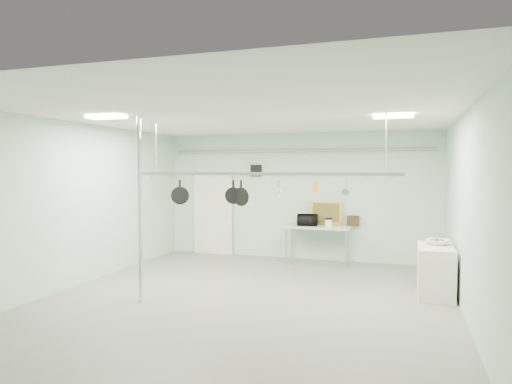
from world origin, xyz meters
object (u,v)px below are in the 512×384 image
(side_cabinet, at_px, (435,271))
(microwave, at_px, (307,220))
(fruit_bowl, at_px, (437,242))
(pot_rack, at_px, (262,172))
(skillet_mid, at_px, (233,192))
(skillet_right, at_px, (241,193))
(coffee_canister, at_px, (329,223))
(chrome_pole, at_px, (140,209))
(skillet_left, at_px, (180,192))
(prep_table, at_px, (318,229))

(side_cabinet, distance_m, microwave, 3.62)
(side_cabinet, xyz_separation_m, fruit_bowl, (0.03, 0.13, 0.50))
(pot_rack, height_order, skillet_mid, pot_rack)
(skillet_mid, bearing_deg, skillet_right, -16.33)
(pot_rack, distance_m, coffee_canister, 3.42)
(fruit_bowl, height_order, skillet_right, skillet_right)
(microwave, bearing_deg, skillet_mid, 70.94)
(microwave, height_order, fruit_bowl, microwave)
(pot_rack, distance_m, skillet_right, 0.54)
(chrome_pole, height_order, microwave, chrome_pole)
(side_cabinet, bearing_deg, fruit_bowl, 77.06)
(chrome_pole, xyz_separation_m, skillet_left, (0.30, 0.90, 0.26))
(chrome_pole, distance_m, side_cabinet, 5.37)
(chrome_pole, bearing_deg, side_cabinet, 22.41)
(chrome_pole, relative_size, prep_table, 2.00)
(prep_table, xyz_separation_m, pot_rack, (-0.40, -3.30, 1.40))
(fruit_bowl, bearing_deg, skillet_mid, -160.72)
(skillet_mid, distance_m, skillet_right, 0.15)
(microwave, bearing_deg, side_cabinet, 134.37)
(pot_rack, bearing_deg, microwave, 87.49)
(chrome_pole, bearing_deg, skillet_mid, 33.44)
(side_cabinet, relative_size, coffee_canister, 6.46)
(side_cabinet, distance_m, pot_rack, 3.62)
(skillet_right, bearing_deg, skillet_mid, -164.85)
(prep_table, bearing_deg, fruit_bowl, -38.73)
(coffee_canister, relative_size, fruit_bowl, 0.45)
(prep_table, relative_size, pot_rack, 0.33)
(chrome_pole, distance_m, fruit_bowl, 5.36)
(coffee_canister, xyz_separation_m, skillet_right, (-1.08, -3.12, 0.86))
(chrome_pole, xyz_separation_m, skillet_right, (1.51, 0.90, 0.25))
(microwave, distance_m, skillet_left, 3.83)
(fruit_bowl, bearing_deg, skillet_left, -164.97)
(pot_rack, xyz_separation_m, microwave, (0.14, 3.31, -1.19))
(side_cabinet, height_order, skillet_left, skillet_left)
(prep_table, height_order, skillet_left, skillet_left)
(prep_table, bearing_deg, side_cabinet, -40.79)
(chrome_pole, xyz_separation_m, fruit_bowl, (4.88, 2.13, -0.65))
(microwave, bearing_deg, skillet_right, 73.43)
(chrome_pole, relative_size, coffee_canister, 17.22)
(coffee_canister, bearing_deg, skillet_right, -109.20)
(skillet_left, height_order, skillet_right, same)
(side_cabinet, relative_size, skillet_left, 2.67)
(microwave, bearing_deg, pot_rack, 80.08)
(skillet_mid, bearing_deg, side_cabinet, 1.18)
(coffee_canister, bearing_deg, skillet_mid, -111.61)
(fruit_bowl, distance_m, skillet_left, 4.83)
(chrome_pole, relative_size, pot_rack, 0.67)
(pot_rack, bearing_deg, skillet_right, 180.00)
(chrome_pole, relative_size, skillet_right, 6.94)
(pot_rack, relative_size, skillet_right, 10.41)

